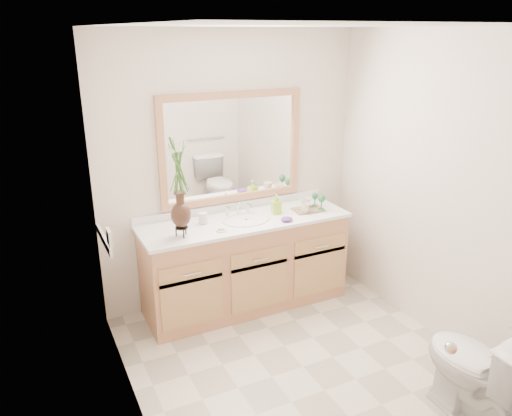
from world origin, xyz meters
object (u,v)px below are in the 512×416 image
flower_vase (179,174)px  tray (308,210)px  tumbler (203,218)px  toilet (477,370)px  soap_bottle (276,205)px

flower_vase → tray: bearing=3.3°
flower_vase → tumbler: bearing=37.1°
toilet → tray: (-0.09, 1.89, 0.47)m
tumbler → tray: (0.97, -0.12, -0.04)m
toilet → tumbler: size_ratio=7.94×
soap_bottle → tumbler: bearing=-173.0°
toilet → tray: bearing=-87.3°
tumbler → tray: size_ratio=0.35×
toilet → flower_vase: (-1.31, 1.82, 0.98)m
tumbler → soap_bottle: (0.68, -0.05, 0.03)m
toilet → tumbler: (-1.06, 2.01, 0.51)m
flower_vase → soap_bottle: bearing=8.4°
flower_vase → tray: flower_vase is taller
soap_bottle → toilet: bearing=-67.5°
tray → toilet: bearing=-82.2°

